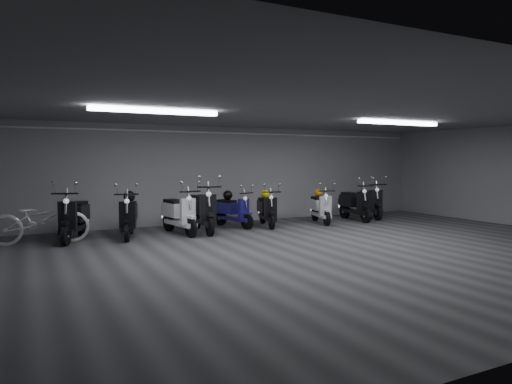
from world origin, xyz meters
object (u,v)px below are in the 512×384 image
helmet_2 (318,193)px  scooter_7 (355,199)px  scooter_4 (233,206)px  scooter_2 (179,207)px  scooter_6 (321,203)px  scooter_3 (203,203)px  helmet_1 (129,196)px  helmet_3 (265,194)px  helmet_0 (228,195)px  scooter_1 (129,210)px  scooter_8 (371,197)px  scooter_5 (267,204)px  bicycle (40,214)px  scooter_0 (74,210)px

helmet_2 → scooter_7: bearing=-8.5°
scooter_4 → scooter_7: (3.86, -0.34, 0.08)m
scooter_2 → scooter_6: size_ratio=1.12×
scooter_3 → helmet_1: 1.80m
scooter_2 → helmet_3: 2.68m
helmet_2 → helmet_3: bearing=174.5°
helmet_0 → helmet_2: helmet_0 is taller
scooter_1 → scooter_8: scooter_8 is taller
helmet_0 → helmet_3: (1.05, -0.22, 0.01)m
scooter_3 → scooter_8: bearing=9.1°
helmet_1 → scooter_4: bearing=3.6°
scooter_4 → scooter_5: bearing=-32.8°
scooter_1 → helmet_1: bearing=90.0°
scooter_2 → helmet_2: (4.32, 0.29, 0.19)m
helmet_1 → scooter_6: bearing=-2.2°
scooter_3 → scooter_8: size_ratio=1.09×
scooter_2 → scooter_7: bearing=-8.0°
scooter_5 → scooter_4: bearing=-179.3°
scooter_6 → helmet_0: scooter_6 is taller
scooter_1 → bicycle: bearing=-165.9°
scooter_0 → scooter_7: size_ratio=1.03×
scooter_5 → helmet_1: 3.74m
helmet_2 → scooter_0: bearing=-178.8°
scooter_2 → scooter_7: 5.52m
helmet_0 → scooter_6: bearing=-12.5°
helmet_1 → helmet_3: (3.78, 0.17, -0.08)m
scooter_1 → scooter_0: bearing=-169.9°
helmet_1 → helmet_3: helmet_1 is taller
helmet_3 → scooter_6: bearing=-13.1°
scooter_2 → scooter_6: (4.26, 0.07, -0.07)m
scooter_0 → scooter_6: size_ratio=1.15×
scooter_8 → helmet_0: (-4.79, 0.28, 0.19)m
scooter_1 → scooter_6: 5.47m
scooter_0 → scooter_8: bearing=22.8°
scooter_7 → scooter_2: bearing=-171.1°
scooter_1 → scooter_5: scooter_1 is taller
scooter_8 → helmet_1: scooter_8 is taller
scooter_6 → helmet_3: size_ratio=6.67×
scooter_0 → scooter_3: bearing=18.7°
scooter_0 → scooter_1: size_ratio=1.05×
scooter_1 → scooter_5: (3.79, 0.19, -0.05)m
scooter_8 → helmet_1: 7.53m
scooter_8 → bicycle: bearing=-158.0°
scooter_1 → scooter_4: (2.87, 0.42, -0.07)m
helmet_0 → helmet_3: bearing=-11.6°
scooter_1 → scooter_8: bearing=18.1°
scooter_8 → scooter_5: bearing=-157.4°
scooter_7 → scooter_8: 0.90m
helmet_0 → helmet_2: bearing=-7.9°
scooter_4 → scooter_6: scooter_6 is taller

